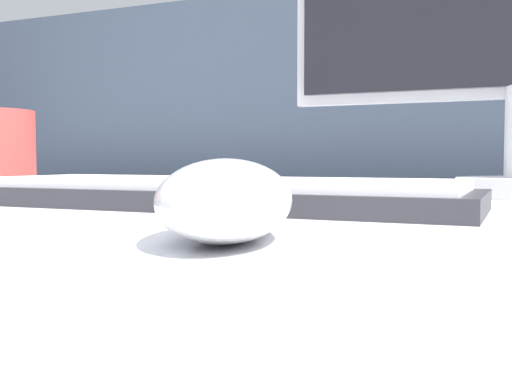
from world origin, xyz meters
name	(u,v)px	position (x,y,z in m)	size (l,w,h in m)	color
partition_panel	(430,272)	(0.00, 0.69, 0.58)	(5.00, 0.03, 1.16)	#333D4C
computer_mouse_near	(226,200)	(0.01, -0.27, 0.78)	(0.10, 0.14, 0.04)	silver
keyboard	(215,193)	(-0.09, -0.08, 0.78)	(0.43, 0.15, 0.02)	#28282D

